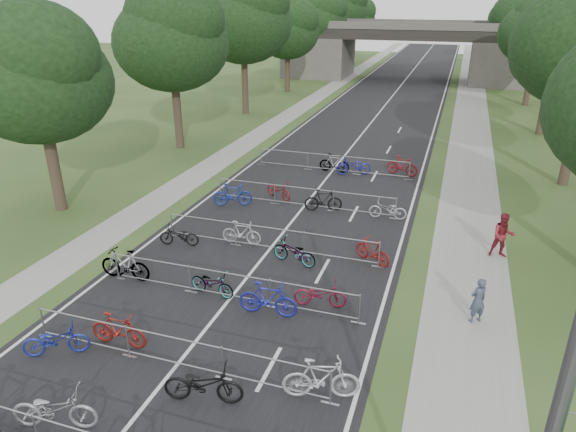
% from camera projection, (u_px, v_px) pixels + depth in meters
% --- Properties ---
extents(road, '(11.00, 140.00, 0.01)m').
position_uv_depth(road, '(388.00, 101.00, 52.12)').
color(road, black).
rests_on(road, ground).
extents(sidewalk_right, '(3.00, 140.00, 0.01)m').
position_uv_depth(sidewalk_right, '(471.00, 106.00, 49.80)').
color(sidewalk_right, gray).
rests_on(sidewalk_right, ground).
extents(sidewalk_left, '(2.00, 140.00, 0.01)m').
position_uv_depth(sidewalk_left, '(317.00, 97.00, 54.29)').
color(sidewalk_left, gray).
rests_on(sidewalk_left, ground).
extents(lane_markings, '(0.12, 140.00, 0.00)m').
position_uv_depth(lane_markings, '(388.00, 101.00, 52.12)').
color(lane_markings, silver).
rests_on(lane_markings, ground).
extents(overpass_bridge, '(31.00, 8.00, 7.05)m').
position_uv_depth(overpass_bridge, '(408.00, 51.00, 63.80)').
color(overpass_bridge, '#4F4C46').
rests_on(overpass_bridge, ground).
extents(tree_left_0, '(6.72, 6.72, 10.25)m').
position_uv_depth(tree_left_0, '(38.00, 77.00, 23.15)').
color(tree_left_0, '#33261C').
rests_on(tree_left_0, ground).
extents(tree_left_1, '(7.56, 7.56, 11.53)m').
position_uv_depth(tree_left_1, '(172.00, 39.00, 33.29)').
color(tree_left_1, '#33261C').
rests_on(tree_left_1, ground).
extents(tree_left_2, '(8.40, 8.40, 12.81)m').
position_uv_depth(tree_left_2, '(244.00, 18.00, 43.42)').
color(tree_left_2, '#33261C').
rests_on(tree_left_2, ground).
extents(tree_right_2, '(6.16, 6.16, 9.39)m').
position_uv_depth(tree_right_2, '(556.00, 54.00, 37.20)').
color(tree_right_2, '#33261C').
rests_on(tree_right_2, ground).
extents(tree_left_3, '(6.72, 6.72, 10.25)m').
position_uv_depth(tree_left_3, '(288.00, 30.00, 54.53)').
color(tree_left_3, '#33261C').
rests_on(tree_left_3, ground).
extents(tree_right_3, '(7.17, 7.17, 10.93)m').
position_uv_depth(tree_right_3, '(540.00, 30.00, 47.27)').
color(tree_right_3, '#33261C').
rests_on(tree_right_3, ground).
extents(tree_left_4, '(7.56, 7.56, 11.53)m').
position_uv_depth(tree_left_4, '(318.00, 18.00, 64.66)').
color(tree_left_4, '#33261C').
rests_on(tree_left_4, ground).
extents(tree_right_4, '(8.18, 8.18, 12.47)m').
position_uv_depth(tree_right_4, '(530.00, 15.00, 57.34)').
color(tree_right_4, '#33261C').
rests_on(tree_right_4, ground).
extents(tree_left_5, '(8.40, 8.40, 12.81)m').
position_uv_depth(tree_left_5, '(340.00, 9.00, 74.80)').
color(tree_left_5, '#33261C').
rests_on(tree_left_5, ground).
extents(tree_right_5, '(6.16, 6.16, 9.39)m').
position_uv_depth(tree_right_5, '(518.00, 27.00, 68.57)').
color(tree_right_5, '#33261C').
rests_on(tree_right_5, ground).
extents(tree_left_6, '(6.72, 6.72, 10.25)m').
position_uv_depth(tree_left_6, '(356.00, 17.00, 85.90)').
color(tree_left_6, '#33261C').
rests_on(tree_left_6, ground).
extents(tree_right_6, '(7.17, 7.17, 10.93)m').
position_uv_depth(tree_right_6, '(513.00, 16.00, 78.64)').
color(tree_right_6, '#33261C').
rests_on(tree_right_6, ground).
extents(barrier_row_2, '(9.70, 0.08, 1.10)m').
position_uv_depth(barrier_row_2, '(174.00, 352.00, 14.60)').
color(barrier_row_2, '#97999E').
rests_on(barrier_row_2, ground).
extents(barrier_row_3, '(9.70, 0.08, 1.10)m').
position_uv_depth(barrier_row_3, '(229.00, 286.00, 17.91)').
color(barrier_row_3, '#97999E').
rests_on(barrier_row_3, ground).
extents(barrier_row_4, '(9.70, 0.08, 1.10)m').
position_uv_depth(barrier_row_4, '(269.00, 239.00, 21.40)').
color(barrier_row_4, '#97999E').
rests_on(barrier_row_4, ground).
extents(barrier_row_5, '(9.70, 0.08, 1.10)m').
position_uv_depth(barrier_row_5, '(303.00, 198.00, 25.76)').
color(barrier_row_5, '#97999E').
rests_on(barrier_row_5, ground).
extents(barrier_row_6, '(9.70, 0.08, 1.10)m').
position_uv_depth(barrier_row_6, '(332.00, 163.00, 30.99)').
color(barrier_row_6, '#97999E').
rests_on(barrier_row_6, ground).
extents(bike_5, '(2.26, 1.31, 1.12)m').
position_uv_depth(bike_5, '(54.00, 409.00, 12.56)').
color(bike_5, gray).
rests_on(bike_5, ground).
extents(bike_8, '(2.00, 1.50, 1.01)m').
position_uv_depth(bike_8, '(56.00, 340.00, 15.17)').
color(bike_8, navy).
rests_on(bike_8, ground).
extents(bike_9, '(1.89, 0.60, 1.13)m').
position_uv_depth(bike_9, '(118.00, 330.00, 15.53)').
color(bike_9, maroon).
rests_on(bike_9, ground).
extents(bike_10, '(2.24, 1.18, 1.12)m').
position_uv_depth(bike_10, '(203.00, 384.00, 13.37)').
color(bike_10, black).
rests_on(bike_10, ground).
extents(bike_11, '(2.16, 1.16, 1.25)m').
position_uv_depth(bike_11, '(321.00, 379.00, 13.46)').
color(bike_11, '#BABAC3').
rests_on(bike_11, ground).
extents(bike_12, '(2.07, 0.64, 1.24)m').
position_uv_depth(bike_12, '(125.00, 264.00, 19.20)').
color(bike_12, '#97999E').
rests_on(bike_12, ground).
extents(bike_13, '(1.84, 0.88, 0.93)m').
position_uv_depth(bike_13, '(212.00, 283.00, 18.23)').
color(bike_13, '#97999E').
rests_on(bike_13, ground).
extents(bike_14, '(2.06, 0.68, 1.22)m').
position_uv_depth(bike_14, '(268.00, 299.00, 17.01)').
color(bike_14, '#1B1F95').
rests_on(bike_14, ground).
extents(bike_15, '(1.89, 0.94, 0.95)m').
position_uv_depth(bike_15, '(320.00, 294.00, 17.56)').
color(bike_15, maroon).
rests_on(bike_15, ground).
extents(bike_16, '(1.80, 0.92, 0.90)m').
position_uv_depth(bike_16, '(179.00, 236.00, 21.86)').
color(bike_16, black).
rests_on(bike_16, ground).
extents(bike_17, '(1.78, 0.61, 1.05)m').
position_uv_depth(bike_17, '(241.00, 233.00, 21.95)').
color(bike_17, '#A2A3AA').
rests_on(bike_17, ground).
extents(bike_18, '(2.04, 1.12, 1.02)m').
position_uv_depth(bike_18, '(294.00, 252.00, 20.34)').
color(bike_18, '#97999E').
rests_on(bike_18, ground).
extents(bike_19, '(1.73, 1.27, 1.03)m').
position_uv_depth(bike_19, '(373.00, 251.00, 20.43)').
color(bike_19, maroon).
rests_on(bike_19, ground).
extents(bike_20, '(2.05, 1.23, 1.19)m').
position_uv_depth(bike_20, '(233.00, 195.00, 25.98)').
color(bike_20, navy).
rests_on(bike_20, ground).
extents(bike_21, '(1.85, 1.41, 0.93)m').
position_uv_depth(bike_21, '(279.00, 190.00, 26.99)').
color(bike_21, maroon).
rests_on(bike_21, ground).
extents(bike_22, '(1.94, 1.02, 1.12)m').
position_uv_depth(bike_22, '(323.00, 200.00, 25.35)').
color(bike_22, black).
rests_on(bike_22, ground).
extents(bike_23, '(1.82, 0.73, 0.94)m').
position_uv_depth(bike_23, '(388.00, 210.00, 24.50)').
color(bike_23, '#A9ABB1').
rests_on(bike_23, ground).
extents(bike_25, '(1.89, 0.63, 1.12)m').
position_uv_depth(bike_25, '(334.00, 163.00, 30.96)').
color(bike_25, '#97999E').
rests_on(bike_25, ground).
extents(bike_26, '(2.18, 1.44, 1.08)m').
position_uv_depth(bike_26, '(354.00, 166.00, 30.51)').
color(bike_26, '#1A1A91').
rests_on(bike_26, ground).
extents(bike_27, '(2.02, 1.08, 1.17)m').
position_uv_depth(bike_27, '(402.00, 166.00, 30.43)').
color(bike_27, maroon).
rests_on(bike_27, ground).
extents(pedestrian_a, '(0.70, 0.65, 1.60)m').
position_uv_depth(pedestrian_a, '(478.00, 301.00, 16.59)').
color(pedestrian_a, '#343E4E').
rests_on(pedestrian_a, ground).
extents(pedestrian_b, '(1.03, 0.87, 1.89)m').
position_uv_depth(pedestrian_b, '(503.00, 236.00, 20.73)').
color(pedestrian_b, maroon).
rests_on(pedestrian_b, ground).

